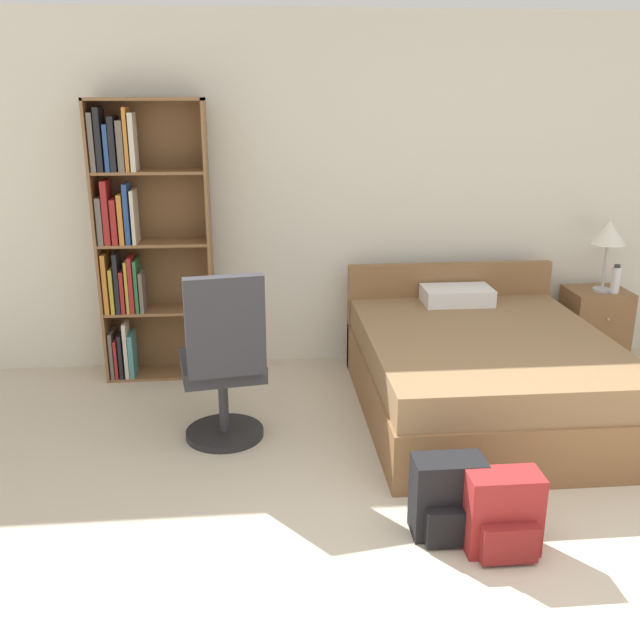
{
  "coord_description": "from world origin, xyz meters",
  "views": [
    {
      "loc": [
        -0.97,
        -2.12,
        2.06
      ],
      "look_at": [
        -0.6,
        1.98,
        0.72
      ],
      "focal_mm": 40.0,
      "sensor_mm": 36.0,
      "label": 1
    }
  ],
  "objects_px": {
    "bed": "(481,370)",
    "office_chair": "(224,365)",
    "bookshelf": "(138,239)",
    "backpack_black": "(448,499)",
    "water_bottle": "(616,280)",
    "nightstand": "(594,326)",
    "table_lamp": "(609,235)",
    "backpack_red": "(503,515)"
  },
  "relations": [
    {
      "from": "office_chair",
      "to": "backpack_red",
      "type": "height_order",
      "value": "office_chair"
    },
    {
      "from": "backpack_red",
      "to": "backpack_black",
      "type": "relative_size",
      "value": 0.99
    },
    {
      "from": "bookshelf",
      "to": "backpack_black",
      "type": "relative_size",
      "value": 5.06
    },
    {
      "from": "office_chair",
      "to": "table_lamp",
      "type": "distance_m",
      "value": 3.09
    },
    {
      "from": "backpack_red",
      "to": "bookshelf",
      "type": "bearing_deg",
      "value": 129.49
    },
    {
      "from": "bed",
      "to": "water_bottle",
      "type": "height_order",
      "value": "bed"
    },
    {
      "from": "water_bottle",
      "to": "backpack_black",
      "type": "xyz_separation_m",
      "value": [
        -1.82,
        -2.07,
        -0.5
      ]
    },
    {
      "from": "bed",
      "to": "office_chair",
      "type": "height_order",
      "value": "office_chair"
    },
    {
      "from": "bookshelf",
      "to": "nightstand",
      "type": "distance_m",
      "value": 3.54
    },
    {
      "from": "bookshelf",
      "to": "water_bottle",
      "type": "height_order",
      "value": "bookshelf"
    },
    {
      "from": "bed",
      "to": "nightstand",
      "type": "distance_m",
      "value": 1.42
    },
    {
      "from": "office_chair",
      "to": "nightstand",
      "type": "xyz_separation_m",
      "value": [
        2.83,
        1.14,
        -0.22
      ]
    },
    {
      "from": "office_chair",
      "to": "backpack_black",
      "type": "relative_size",
      "value": 2.76
    },
    {
      "from": "bed",
      "to": "backpack_red",
      "type": "relative_size",
      "value": 4.86
    },
    {
      "from": "bed",
      "to": "nightstand",
      "type": "height_order",
      "value": "bed"
    },
    {
      "from": "office_chair",
      "to": "backpack_black",
      "type": "height_order",
      "value": "office_chair"
    },
    {
      "from": "nightstand",
      "to": "backpack_red",
      "type": "bearing_deg",
      "value": -123.28
    },
    {
      "from": "bookshelf",
      "to": "bed",
      "type": "relative_size",
      "value": 1.05
    },
    {
      "from": "nightstand",
      "to": "water_bottle",
      "type": "xyz_separation_m",
      "value": [
        0.08,
        -0.1,
        0.4
      ]
    },
    {
      "from": "nightstand",
      "to": "table_lamp",
      "type": "height_order",
      "value": "table_lamp"
    },
    {
      "from": "bookshelf",
      "to": "backpack_red",
      "type": "relative_size",
      "value": 5.09
    },
    {
      "from": "bookshelf",
      "to": "table_lamp",
      "type": "distance_m",
      "value": 3.47
    },
    {
      "from": "table_lamp",
      "to": "backpack_black",
      "type": "bearing_deg",
      "value": -129.39
    },
    {
      "from": "bed",
      "to": "table_lamp",
      "type": "relative_size",
      "value": 3.5
    },
    {
      "from": "backpack_red",
      "to": "backpack_black",
      "type": "bearing_deg",
      "value": 144.87
    },
    {
      "from": "bookshelf",
      "to": "table_lamp",
      "type": "height_order",
      "value": "bookshelf"
    },
    {
      "from": "table_lamp",
      "to": "water_bottle",
      "type": "height_order",
      "value": "table_lamp"
    },
    {
      "from": "office_chair",
      "to": "water_bottle",
      "type": "height_order",
      "value": "office_chair"
    },
    {
      "from": "bookshelf",
      "to": "nightstand",
      "type": "relative_size",
      "value": 3.43
    },
    {
      "from": "bookshelf",
      "to": "water_bottle",
      "type": "bearing_deg",
      "value": -2.1
    },
    {
      "from": "bookshelf",
      "to": "backpack_black",
      "type": "bearing_deg",
      "value": -51.96
    },
    {
      "from": "water_bottle",
      "to": "nightstand",
      "type": "bearing_deg",
      "value": 128.4
    },
    {
      "from": "water_bottle",
      "to": "backpack_black",
      "type": "bearing_deg",
      "value": -131.27
    },
    {
      "from": "office_chair",
      "to": "backpack_red",
      "type": "xyz_separation_m",
      "value": [
        1.31,
        -1.18,
        -0.33
      ]
    },
    {
      "from": "bookshelf",
      "to": "table_lamp",
      "type": "relative_size",
      "value": 3.67
    },
    {
      "from": "water_bottle",
      "to": "backpack_red",
      "type": "relative_size",
      "value": 0.56
    },
    {
      "from": "bed",
      "to": "nightstand",
      "type": "bearing_deg",
      "value": 34.98
    },
    {
      "from": "bed",
      "to": "bookshelf",
      "type": "bearing_deg",
      "value": 159.72
    },
    {
      "from": "bed",
      "to": "water_bottle",
      "type": "bearing_deg",
      "value": 30.09
    },
    {
      "from": "nightstand",
      "to": "backpack_black",
      "type": "distance_m",
      "value": 2.78
    },
    {
      "from": "bed",
      "to": "backpack_black",
      "type": "bearing_deg",
      "value": -113.09
    },
    {
      "from": "bed",
      "to": "backpack_red",
      "type": "bearing_deg",
      "value": -103.36
    }
  ]
}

